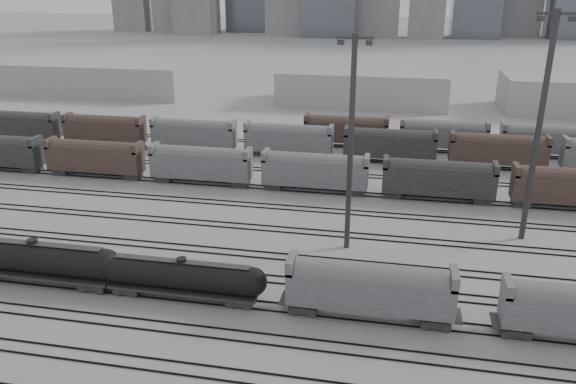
% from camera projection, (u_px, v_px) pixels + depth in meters
% --- Properties ---
extents(ground, '(900.00, 900.00, 0.00)m').
position_uv_depth(ground, '(179.00, 303.00, 52.60)').
color(ground, '#BABABF').
rests_on(ground, ground).
extents(tracks, '(220.00, 71.50, 0.16)m').
position_uv_depth(tracks, '(232.00, 227.00, 68.62)').
color(tracks, black).
rests_on(tracks, ground).
extents(tank_car_a, '(18.09, 3.01, 4.47)m').
position_uv_depth(tank_car_a, '(35.00, 259.00, 55.39)').
color(tank_car_a, '#242427').
rests_on(tank_car_a, ground).
extents(tank_car_b, '(16.29, 2.71, 4.03)m').
position_uv_depth(tank_car_b, '(183.00, 276.00, 52.66)').
color(tank_car_b, '#242427').
rests_on(tank_car_b, ground).
extents(hopper_car_a, '(14.70, 2.92, 5.26)m').
position_uv_depth(hopper_car_a, '(370.00, 286.00, 49.15)').
color(hopper_car_a, '#242427').
rests_on(hopper_car_a, ground).
extents(light_mast_c, '(3.76, 0.60, 23.50)m').
position_uv_depth(light_mast_c, '(351.00, 141.00, 59.23)').
color(light_mast_c, '#333335').
rests_on(light_mast_c, ground).
extents(light_mast_d, '(4.11, 0.66, 25.71)m').
position_uv_depth(light_mast_d, '(539.00, 125.00, 61.04)').
color(light_mast_d, '#333335').
rests_on(light_mast_d, ground).
extents(bg_string_near, '(151.00, 3.00, 5.60)m').
position_uv_depth(bg_string_near, '(315.00, 173.00, 79.50)').
color(bg_string_near, gray).
rests_on(bg_string_near, ground).
extents(bg_string_mid, '(151.00, 3.00, 5.60)m').
position_uv_depth(bg_string_mid, '(390.00, 146.00, 92.35)').
color(bg_string_mid, '#242427').
rests_on(bg_string_mid, ground).
extents(bg_string_far, '(66.00, 3.00, 5.60)m').
position_uv_depth(bg_string_far, '(494.00, 139.00, 96.50)').
color(bg_string_far, brown).
rests_on(bg_string_far, ground).
extents(warehouse_left, '(50.00, 18.00, 8.00)m').
position_uv_depth(warehouse_left, '(98.00, 78.00, 149.31)').
color(warehouse_left, '#AFB0B2').
rests_on(warehouse_left, ground).
extents(warehouse_mid, '(40.00, 18.00, 8.00)m').
position_uv_depth(warehouse_mid, '(362.00, 87.00, 136.51)').
color(warehouse_mid, '#AFB0B2').
rests_on(warehouse_mid, ground).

